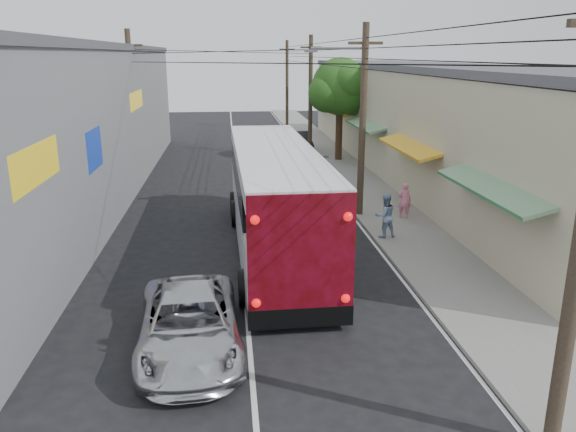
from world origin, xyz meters
name	(u,v)px	position (x,y,z in m)	size (l,w,h in m)	color
ground	(254,400)	(0.00, 0.00, 0.00)	(120.00, 120.00, 0.00)	black
sidewalk	(354,180)	(6.50, 20.00, 0.06)	(3.00, 80.00, 0.12)	slate
building_right	(423,119)	(10.99, 22.00, 3.15)	(7.09, 40.00, 6.25)	#BAB294
building_left	(56,122)	(-8.50, 18.00, 3.65)	(7.20, 36.00, 7.25)	slate
utility_poles	(293,106)	(3.13, 20.33, 4.13)	(11.80, 45.28, 8.00)	#473828
street_tree	(341,88)	(6.87, 26.02, 4.67)	(4.40, 4.00, 6.60)	#3F2B19
coach_bus	(275,198)	(1.20, 9.11, 1.91)	(3.13, 12.88, 3.70)	white
jeepney	(189,324)	(-1.40, 2.15, 0.70)	(2.32, 5.04, 1.40)	silver
parked_suv	(313,179)	(3.80, 17.30, 0.76)	(2.14, 5.26, 1.53)	#9899A0
parked_car_mid	(305,168)	(3.80, 20.29, 0.71)	(1.68, 4.18, 1.42)	#232427
parked_car_far	(298,142)	(4.60, 29.82, 0.73)	(1.54, 4.41, 1.45)	black
pedestrian_near	(404,200)	(6.91, 12.18, 0.87)	(0.55, 0.36, 1.50)	pink
pedestrian_far	(385,216)	(5.40, 9.74, 0.96)	(0.81, 0.63, 1.67)	#849CC1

